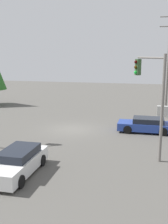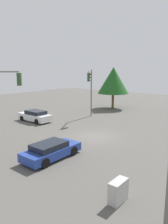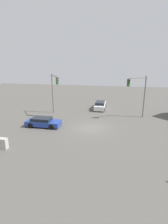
# 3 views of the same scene
# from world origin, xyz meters

# --- Properties ---
(ground_plane) EXTENTS (80.00, 80.00, 0.00)m
(ground_plane) POSITION_xyz_m (0.00, 0.00, 0.00)
(ground_plane) COLOR #54514C
(sedan_blue) EXTENTS (4.56, 1.99, 1.23)m
(sedan_blue) POSITION_xyz_m (-6.28, -0.61, 0.61)
(sedan_blue) COLOR #233D93
(sedan_blue) RESTS_ON ground_plane
(sedan_white) EXTENTS (1.92, 4.65, 1.39)m
(sedan_white) POSITION_xyz_m (0.39, 9.59, 0.68)
(sedan_white) COLOR silver
(sedan_white) RESTS_ON ground_plane
(traffic_signal_cross) EXTENTS (1.93, 2.45, 6.47)m
(traffic_signal_cross) POSITION_xyz_m (-6.56, 5.08, 4.36)
(traffic_signal_cross) COLOR slate
(traffic_signal_cross) RESTS_ON ground_plane
(utility_pole_tall) EXTENTS (2.20, 0.28, 10.93)m
(utility_pole_tall) POSITION_xyz_m (-8.28, -9.67, 5.77)
(utility_pole_tall) COLOR slate
(utility_pole_tall) RESTS_ON ground_plane
(electrical_cabinet) EXTENTS (1.14, 0.53, 1.11)m
(electrical_cabinet) POSITION_xyz_m (-7.86, -7.15, 0.56)
(electrical_cabinet) COLOR #B2B2AD
(electrical_cabinet) RESTS_ON ground_plane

